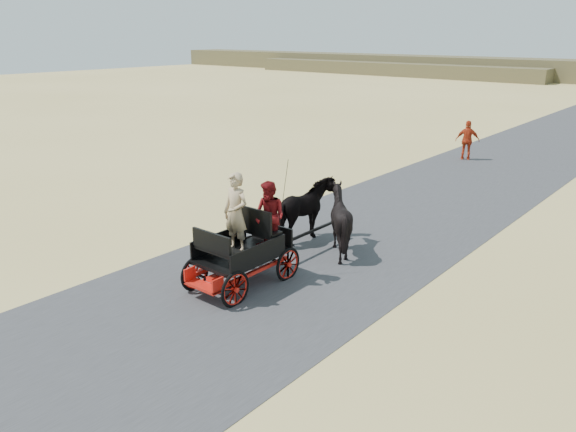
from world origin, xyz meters
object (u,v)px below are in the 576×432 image
Objects in this scene: carriage at (242,269)px; horse_left at (306,212)px; horse_right at (340,220)px; pedestrian at (467,140)px.

horse_left is at bearing 100.39° from carriage.
horse_right is at bearing -180.00° from horse_left.
horse_left reaches higher than carriage.
horse_right is 12.76m from pedestrian.
pedestrian reaches higher than carriage.
pedestrian is (-0.83, 12.62, 0.02)m from horse_left.
horse_right is at bearing 79.61° from carriage.
horse_right is at bearing 75.58° from pedestrian.
pedestrian is (-1.38, 15.62, 0.50)m from carriage.
horse_left is (-0.55, 3.00, 0.49)m from carriage.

